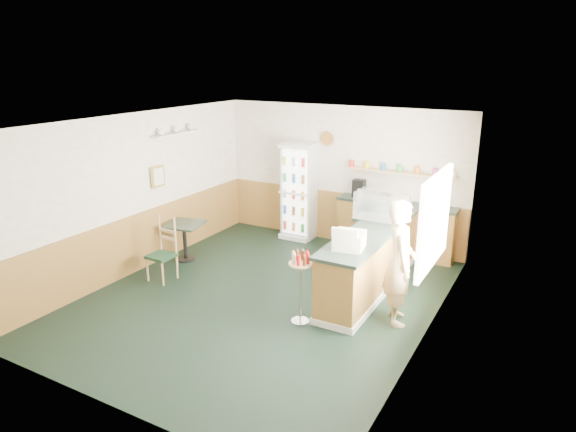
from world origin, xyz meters
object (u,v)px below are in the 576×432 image
Objects in this scene: display_case at (382,207)px; drinks_fridge at (299,191)px; condiment_stand at (301,276)px; cafe_table at (184,234)px; cafe_chair at (164,247)px; cash_register at (349,240)px; shopkeeper at (400,263)px.

drinks_fridge is at bearing 150.69° from display_case.
display_case is 2.07m from condiment_stand.
cafe_chair is at bearing -72.73° from cafe_table.
cafe_table is (-3.40, 0.48, -0.63)m from cash_register.
cafe_table is at bearing 160.40° from condiment_stand.
cafe_chair reaches higher than cafe_table.
display_case is 3.60m from cafe_table.
display_case is 3.64m from cafe_chair.
cash_register is at bearing -50.17° from drinks_fridge.
shopkeeper reaches higher than cafe_table.
display_case is 0.49× the size of shopkeeper.
display_case is 1.48m from shopkeeper.
drinks_fridge is 3.10m from cafe_chair.
drinks_fridge is 2.49m from cafe_table.
drinks_fridge is 3.37m from cash_register.
cash_register is (2.16, -2.59, 0.15)m from drinks_fridge.
cafe_table is (-4.10, 0.36, -0.39)m from shopkeeper.
condiment_stand is at bearing -61.86° from drinks_fridge.
condiment_stand is (-0.47, -0.56, -0.43)m from cash_register.
cafe_table is 0.84m from cafe_chair.
cash_register is at bearing -8.09° from cafe_table.
shopkeeper is (2.86, -2.47, -0.09)m from drinks_fridge.
cafe_chair is (-3.15, -0.32, -0.57)m from cash_register.
drinks_fridge is at bearing 118.14° from condiment_stand.
cafe_chair is at bearing -151.76° from display_case.
shopkeeper is 3.89m from cafe_chair.
shopkeeper is at bearing -40.81° from drinks_fridge.
cash_register is 3.22m from cafe_chair.
cafe_chair is (0.25, -0.80, 0.06)m from cafe_table.
cafe_chair is (-2.68, 0.24, -0.14)m from condiment_stand.
display_case is at bearing -29.31° from drinks_fridge.
cafe_table is at bearing 161.78° from cash_register.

